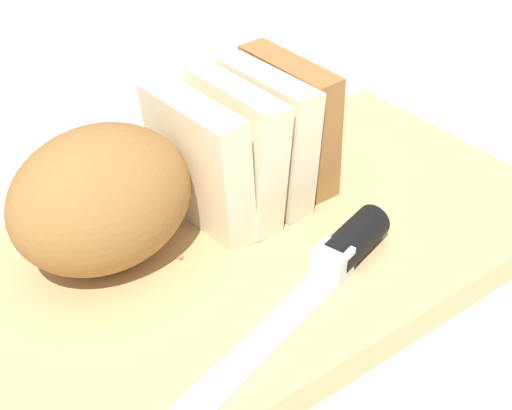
# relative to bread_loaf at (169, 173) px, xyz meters

# --- Properties ---
(ground_plane) EXTENTS (3.00, 3.00, 0.00)m
(ground_plane) POSITION_rel_bread_loaf_xyz_m (0.04, -0.04, -0.07)
(ground_plane) COLOR silver
(cutting_board) EXTENTS (0.47, 0.27, 0.02)m
(cutting_board) POSITION_rel_bread_loaf_xyz_m (0.04, -0.04, -0.06)
(cutting_board) COLOR tan
(cutting_board) RESTS_ON ground_plane
(bread_loaf) EXTENTS (0.25, 0.12, 0.10)m
(bread_loaf) POSITION_rel_bread_loaf_xyz_m (0.00, 0.00, 0.00)
(bread_loaf) COLOR #996633
(bread_loaf) RESTS_ON cutting_board
(bread_knife) EXTENTS (0.25, 0.11, 0.03)m
(bread_knife) POSITION_rel_bread_loaf_xyz_m (0.06, -0.11, -0.04)
(bread_knife) COLOR silver
(bread_knife) RESTS_ON cutting_board
(crumb_near_knife) EXTENTS (0.00, 0.00, 0.00)m
(crumb_near_knife) POSITION_rel_bread_loaf_xyz_m (0.03, 0.03, -0.05)
(crumb_near_knife) COLOR #A8753D
(crumb_near_knife) RESTS_ON cutting_board
(crumb_near_loaf) EXTENTS (0.00, 0.00, 0.00)m
(crumb_near_loaf) POSITION_rel_bread_loaf_xyz_m (-0.01, -0.03, -0.05)
(crumb_near_loaf) COLOR #A8753D
(crumb_near_loaf) RESTS_ON cutting_board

